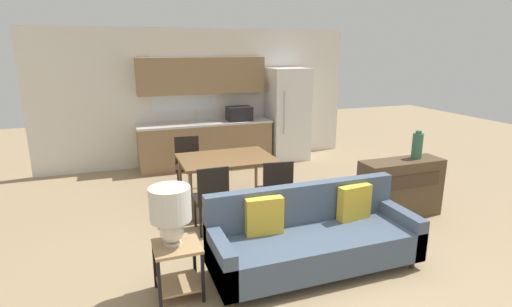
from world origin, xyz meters
name	(u,v)px	position (x,y,z in m)	size (l,w,h in m)	color
ground_plane	(299,274)	(0.00, 0.00, 0.00)	(20.00, 20.00, 0.00)	#9E8460
wall_back	(200,97)	(-0.01, 4.63, 1.36)	(6.40, 0.07, 2.70)	silver
kitchen_counter	(206,124)	(0.02, 4.33, 0.84)	(2.66, 0.65, 2.15)	#8E704C
refrigerator	(288,114)	(1.77, 4.24, 0.96)	(0.80, 0.71, 1.92)	white
dining_table	(226,161)	(-0.18, 2.13, 0.69)	(1.38, 0.98, 0.75)	brown
couch	(312,238)	(0.20, 0.11, 0.34)	(2.25, 0.80, 0.88)	#3D2D1E
side_table	(178,261)	(-1.26, 0.08, 0.36)	(0.44, 0.44, 0.54)	tan
table_lamp	(170,209)	(-1.29, 0.11, 0.89)	(0.39, 0.39, 0.57)	silver
credenza	(400,188)	(2.01, 0.91, 0.41)	(1.20, 0.40, 0.82)	brown
vase	(417,146)	(2.26, 0.93, 1.01)	(0.14, 0.14, 0.39)	#336047
dining_chair_near_left	(211,196)	(-0.62, 1.30, 0.51)	(0.42, 0.42, 0.91)	black
dining_chair_near_right	(276,189)	(0.25, 1.25, 0.51)	(0.48, 0.48, 0.91)	black
dining_chair_far_left	(188,162)	(-0.61, 2.95, 0.51)	(0.47, 0.47, 0.91)	black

